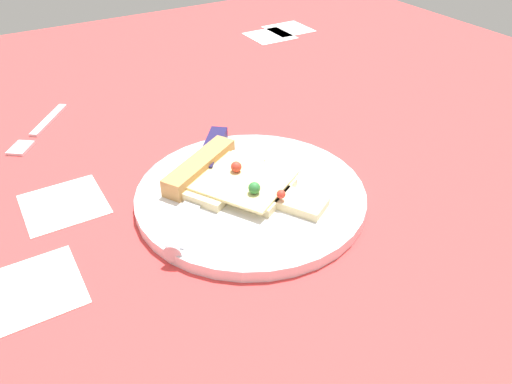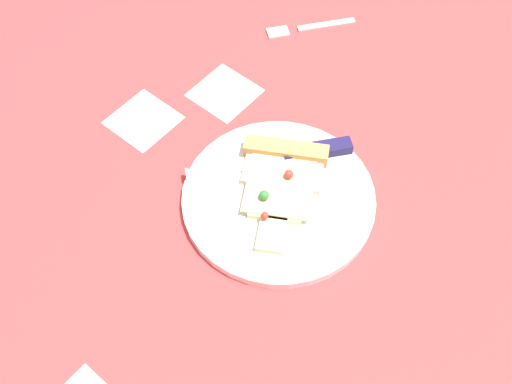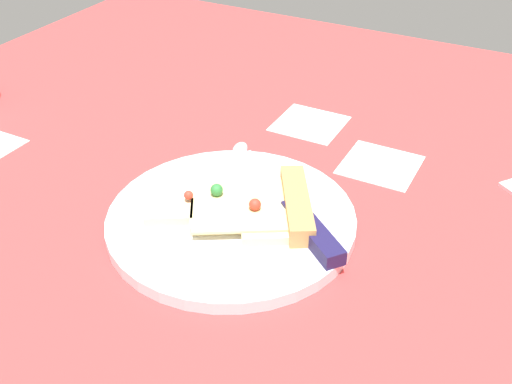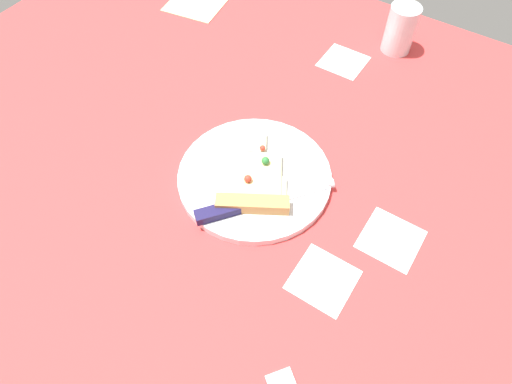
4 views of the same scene
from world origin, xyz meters
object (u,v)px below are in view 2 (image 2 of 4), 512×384
Objects in this scene: fork at (306,27)px; knife at (286,156)px; pizza_slice at (281,177)px; plate at (278,199)px.

knife is at bearing 158.87° from fork.
pizza_slice is 3.90cm from knife.
fork is (15.08, -24.60, -1.61)cm from knife.
plate is 35.34cm from fork.
plate is 1.33× the size of knife.
fork is at bearing -58.86° from plate.
plate reaches higher than fork.
pizza_slice is (1.32, -2.22, 1.50)cm from plate.
knife is (1.87, -3.42, -0.19)cm from pizza_slice.
pizza_slice is at bearing -59.26° from plate.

